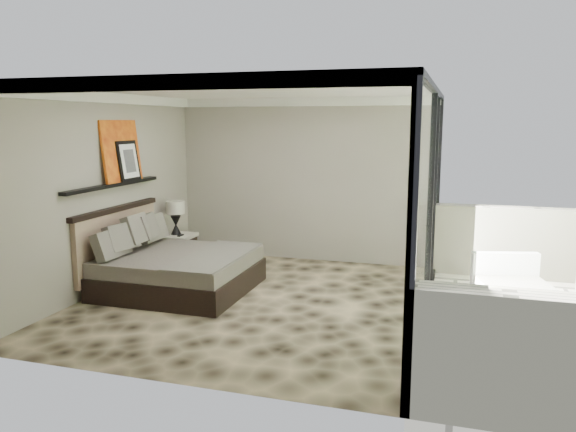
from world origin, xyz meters
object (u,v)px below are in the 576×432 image
(bed, at_px, (173,267))
(table_lamp, at_px, (175,213))
(nightstand, at_px, (177,248))
(lounger, at_px, (524,305))

(bed, height_order, table_lamp, bed)
(bed, height_order, nightstand, bed)
(nightstand, height_order, lounger, lounger)
(bed, height_order, lounger, bed)
(table_lamp, bearing_deg, lounger, -13.48)
(lounger, bearing_deg, nightstand, 152.16)
(bed, distance_m, lounger, 4.71)
(bed, relative_size, lounger, 1.06)
(bed, distance_m, nightstand, 1.49)
(table_lamp, height_order, lounger, table_lamp)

